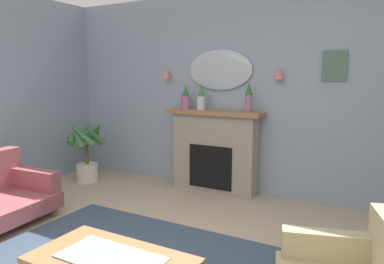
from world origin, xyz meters
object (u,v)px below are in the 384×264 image
(wall_mirror, at_px, (220,70))
(mantel_vase_left, at_px, (249,97))
(fireplace, at_px, (214,152))
(wall_sconce_right, at_px, (279,74))
(framed_picture, at_px, (334,66))
(wall_sconce_left, at_px, (167,74))
(mantel_vase_centre, at_px, (186,98))
(mantel_vase_right, at_px, (201,99))
(potted_plant_corner_palm, at_px, (86,149))

(wall_mirror, bearing_deg, mantel_vase_left, -18.78)
(fireplace, bearing_deg, wall_mirror, 90.00)
(wall_sconce_right, relative_size, framed_picture, 0.39)
(wall_sconce_left, bearing_deg, framed_picture, 1.46)
(wall_mirror, distance_m, wall_sconce_left, 0.85)
(mantel_vase_centre, bearing_deg, mantel_vase_left, 0.00)
(mantel_vase_right, relative_size, potted_plant_corner_palm, 0.35)
(wall_mirror, distance_m, framed_picture, 1.50)
(mantel_vase_centre, height_order, mantel_vase_left, mantel_vase_left)
(fireplace, height_order, wall_sconce_left, wall_sconce_left)
(wall_mirror, height_order, potted_plant_corner_palm, wall_mirror)
(fireplace, relative_size, wall_sconce_left, 9.71)
(mantel_vase_left, relative_size, wall_sconce_right, 2.76)
(mantel_vase_left, relative_size, potted_plant_corner_palm, 0.39)
(framed_picture, bearing_deg, wall_sconce_left, -178.54)
(fireplace, relative_size, mantel_vase_right, 3.91)
(fireplace, bearing_deg, wall_sconce_right, 6.16)
(wall_mirror, height_order, wall_sconce_left, wall_mirror)
(wall_sconce_left, height_order, framed_picture, framed_picture)
(mantel_vase_centre, height_order, mantel_vase_right, same)
(fireplace, distance_m, wall_sconce_left, 1.38)
(fireplace, height_order, framed_picture, framed_picture)
(mantel_vase_left, height_order, framed_picture, framed_picture)
(mantel_vase_centre, distance_m, potted_plant_corner_palm, 1.76)
(wall_sconce_left, height_order, wall_sconce_right, same)
(wall_sconce_right, height_order, potted_plant_corner_palm, wall_sconce_right)
(wall_mirror, distance_m, potted_plant_corner_palm, 2.37)
(mantel_vase_right, height_order, framed_picture, framed_picture)
(wall_sconce_left, bearing_deg, wall_mirror, 3.37)
(fireplace, height_order, mantel_vase_left, mantel_vase_left)
(fireplace, xyz_separation_m, potted_plant_corner_palm, (-1.94, -0.53, -0.05))
(mantel_vase_centre, height_order, wall_sconce_left, wall_sconce_left)
(fireplace, distance_m, mantel_vase_left, 0.94)
(mantel_vase_right, bearing_deg, wall_mirror, 40.36)
(framed_picture, xyz_separation_m, potted_plant_corner_palm, (-3.44, -0.68, -1.23))
(fireplace, distance_m, framed_picture, 1.91)
(mantel_vase_left, distance_m, framed_picture, 1.09)
(fireplace, xyz_separation_m, mantel_vase_centre, (-0.45, -0.03, 0.74))
(wall_sconce_right, bearing_deg, mantel_vase_centre, -174.73)
(mantel_vase_centre, xyz_separation_m, wall_mirror, (0.45, 0.17, 0.39))
(wall_sconce_left, relative_size, wall_sconce_right, 1.00)
(mantel_vase_centre, distance_m, mantel_vase_right, 0.25)
(wall_sconce_left, bearing_deg, potted_plant_corner_palm, -150.08)
(mantel_vase_left, relative_size, wall_sconce_left, 2.76)
(mantel_vase_left, bearing_deg, fireplace, 176.76)
(potted_plant_corner_palm, bearing_deg, mantel_vase_centre, 18.77)
(mantel_vase_centre, height_order, framed_picture, framed_picture)
(mantel_vase_right, relative_size, wall_sconce_left, 2.48)
(mantel_vase_right, height_order, potted_plant_corner_palm, mantel_vase_right)
(mantel_vase_left, height_order, potted_plant_corner_palm, mantel_vase_left)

